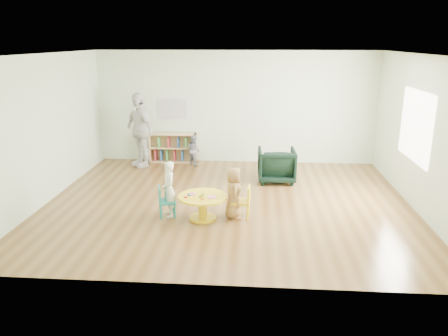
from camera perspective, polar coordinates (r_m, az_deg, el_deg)
name	(u,v)px	position (r m, az deg, el deg)	size (l,w,h in m)	color
room	(229,105)	(8.05, 0.60, 8.20)	(7.10, 7.00, 2.80)	brown
activity_table	(203,203)	(7.67, -2.81, -4.57)	(0.86, 0.86, 0.48)	yellow
kid_chair_left	(165,201)	(7.83, -7.74, -4.24)	(0.37, 0.37, 0.56)	teal
kid_chair_right	(243,201)	(7.72, 2.56, -4.30)	(0.34, 0.34, 0.59)	yellow
bookshelf	(173,148)	(11.34, -6.72, 2.64)	(1.20, 0.30, 0.75)	tan
alphabet_poster	(173,109)	(11.26, -6.70, 7.66)	(0.74, 0.01, 0.54)	silver
armchair	(277,165)	(9.73, 6.87, 0.37)	(0.80, 0.82, 0.75)	black
child_left	(169,189)	(7.78, -7.23, -2.78)	(0.37, 0.24, 1.00)	white
child_right	(233,193)	(7.66, 1.24, -3.28)	(0.45, 0.29, 0.92)	yellow
toddler	(194,150)	(10.97, -3.96, 2.35)	(0.37, 0.29, 0.77)	#1B2345
adult_caretaker	(140,130)	(10.94, -10.95, 4.91)	(1.07, 0.45, 1.83)	silver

